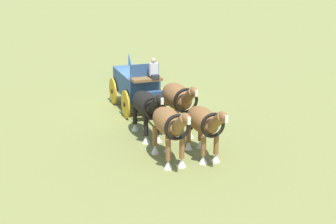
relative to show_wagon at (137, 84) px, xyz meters
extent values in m
plane|color=olive|center=(-0.14, -0.01, -1.20)|extent=(220.00, 220.00, 0.00)
cube|color=#2D4C7A|center=(-0.14, -0.01, 0.05)|extent=(2.96, 1.61, 1.05)
cube|color=brown|center=(1.54, 0.09, 0.62)|extent=(0.64, 1.33, 0.12)
cube|color=#2D4C7A|center=(1.94, 0.12, -0.13)|extent=(0.31, 1.16, 0.60)
cube|color=#2D4C7A|center=(1.24, 0.07, 0.95)|extent=(0.14, 1.29, 0.55)
cube|color=gold|center=(-0.14, -0.01, -0.58)|extent=(3.17, 0.36, 0.16)
cylinder|color=gold|center=(0.96, 0.88, -0.58)|extent=(1.24, 0.16, 1.24)
cylinder|color=black|center=(0.96, 0.88, -0.58)|extent=(0.21, 0.19, 0.20)
cylinder|color=gold|center=(1.06, -0.76, -0.58)|extent=(1.24, 0.16, 1.24)
cylinder|color=black|center=(1.06, -0.76, -0.58)|extent=(0.21, 0.19, 0.20)
cylinder|color=gold|center=(-1.34, 0.73, -0.58)|extent=(1.24, 0.16, 1.24)
cylinder|color=black|center=(-1.34, 0.73, -0.58)|extent=(0.21, 0.19, 0.20)
cylinder|color=gold|center=(-1.24, -0.90, -0.58)|extent=(1.24, 0.16, 1.24)
cylinder|color=black|center=(-1.24, -0.90, -0.58)|extent=(0.21, 0.19, 0.20)
cylinder|color=brown|center=(2.59, 0.16, -0.53)|extent=(2.60, 0.26, 0.10)
cube|color=#2D2D33|center=(1.64, 0.42, 0.76)|extent=(0.42, 0.34, 0.16)
cube|color=silver|center=(1.52, 0.41, 1.03)|extent=(0.26, 0.37, 0.55)
sphere|color=tan|center=(1.52, 0.41, 1.42)|extent=(0.22, 0.22, 0.22)
ellipsoid|color=brown|center=(3.45, 0.86, 0.32)|extent=(2.25, 1.13, 0.99)
cylinder|color=brown|center=(4.20, 1.19, -0.49)|extent=(0.18, 0.18, 0.77)
cone|color=silver|center=(4.20, 1.19, -1.03)|extent=(0.30, 0.30, 0.33)
cylinder|color=brown|center=(4.23, 0.64, -0.49)|extent=(0.18, 0.18, 0.77)
cone|color=silver|center=(4.23, 0.64, -1.03)|extent=(0.30, 0.30, 0.33)
cylinder|color=brown|center=(2.66, 1.09, -0.49)|extent=(0.18, 0.18, 0.77)
cone|color=silver|center=(2.66, 1.09, -1.03)|extent=(0.30, 0.30, 0.33)
cylinder|color=brown|center=(2.70, 0.54, -0.49)|extent=(0.18, 0.18, 0.77)
cone|color=silver|center=(2.70, 0.54, -1.03)|extent=(0.30, 0.30, 0.33)
cylinder|color=brown|center=(4.80, 0.95, 0.73)|extent=(0.96, 0.42, 0.81)
ellipsoid|color=brown|center=(5.17, 0.97, 0.98)|extent=(0.62, 0.30, 0.32)
cube|color=silver|center=(5.45, 0.99, 0.98)|extent=(0.07, 0.10, 0.24)
torus|color=black|center=(4.44, 0.93, 0.42)|extent=(0.18, 1.02, 1.01)
cylinder|color=black|center=(2.30, 0.79, 0.02)|extent=(0.14, 0.14, 0.80)
ellipsoid|color=black|center=(3.53, -0.43, 0.17)|extent=(2.20, 1.01, 0.88)
cylinder|color=black|center=(4.27, -0.15, -0.55)|extent=(0.18, 0.18, 0.69)
cone|color=silver|center=(4.27, -0.15, -1.05)|extent=(0.30, 0.30, 0.30)
cylinder|color=black|center=(4.30, -0.63, -0.55)|extent=(0.18, 0.18, 0.69)
cone|color=silver|center=(4.30, -0.63, -1.05)|extent=(0.30, 0.30, 0.30)
cylinder|color=black|center=(2.76, -0.24, -0.55)|extent=(0.18, 0.18, 0.69)
cone|color=silver|center=(2.76, -0.24, -1.05)|extent=(0.30, 0.30, 0.30)
cylinder|color=black|center=(2.79, -0.72, -0.55)|extent=(0.18, 0.18, 0.69)
cone|color=silver|center=(2.79, -0.72, -1.05)|extent=(0.30, 0.30, 0.30)
cylinder|color=black|center=(4.87, -0.35, 0.55)|extent=(0.96, 0.42, 0.81)
ellipsoid|color=black|center=(5.23, -0.33, 0.81)|extent=(0.62, 0.30, 0.32)
cube|color=silver|center=(5.51, -0.31, 0.81)|extent=(0.07, 0.10, 0.24)
torus|color=black|center=(4.50, -0.37, 0.27)|extent=(0.18, 0.91, 0.91)
cylinder|color=black|center=(2.41, -0.50, -0.13)|extent=(0.14, 0.14, 0.80)
ellipsoid|color=brown|center=(6.04, 1.03, 0.16)|extent=(2.05, 1.00, 0.87)
cylinder|color=brown|center=(6.73, 1.31, -0.56)|extent=(0.18, 0.18, 0.69)
cone|color=silver|center=(6.73, 1.31, -1.05)|extent=(0.30, 0.30, 0.29)
cylinder|color=brown|center=(6.76, 0.83, -0.56)|extent=(0.18, 0.18, 0.69)
cone|color=silver|center=(6.76, 0.83, -1.05)|extent=(0.30, 0.30, 0.29)
cylinder|color=brown|center=(5.33, 1.22, -0.56)|extent=(0.18, 0.18, 0.69)
cone|color=silver|center=(5.33, 1.22, -1.05)|extent=(0.30, 0.30, 0.29)
cylinder|color=brown|center=(5.36, 0.74, -0.56)|extent=(0.18, 0.18, 0.69)
cone|color=silver|center=(5.36, 0.74, -1.05)|extent=(0.30, 0.30, 0.29)
cylinder|color=brown|center=(7.31, 1.11, 0.54)|extent=(0.96, 0.42, 0.81)
ellipsoid|color=brown|center=(7.68, 1.13, 0.80)|extent=(0.62, 0.30, 0.32)
cube|color=silver|center=(7.96, 1.15, 0.80)|extent=(0.07, 0.10, 0.24)
torus|color=black|center=(6.94, 1.08, 0.26)|extent=(0.18, 0.91, 0.91)
cylinder|color=black|center=(5.00, 0.96, -0.14)|extent=(0.14, 0.14, 0.80)
ellipsoid|color=brown|center=(6.13, -0.27, 0.25)|extent=(2.11, 1.03, 0.90)
cylinder|color=brown|center=(6.83, 0.02, -0.51)|extent=(0.18, 0.18, 0.75)
cone|color=silver|center=(6.83, 0.02, -1.04)|extent=(0.30, 0.30, 0.32)
cylinder|color=brown|center=(6.86, -0.47, -0.51)|extent=(0.18, 0.18, 0.75)
cone|color=silver|center=(6.86, -0.47, -1.04)|extent=(0.30, 0.30, 0.32)
cylinder|color=brown|center=(5.39, -0.07, -0.51)|extent=(0.18, 0.18, 0.75)
cone|color=silver|center=(5.39, -0.07, -1.04)|extent=(0.30, 0.30, 0.32)
cylinder|color=brown|center=(5.42, -0.56, -0.51)|extent=(0.18, 0.18, 0.75)
cone|color=silver|center=(5.42, -0.56, -1.04)|extent=(0.30, 0.30, 0.32)
cylinder|color=brown|center=(7.42, -0.19, 0.64)|extent=(0.96, 0.42, 0.81)
ellipsoid|color=brown|center=(7.79, -0.16, 0.90)|extent=(0.62, 0.30, 0.32)
cube|color=silver|center=(8.07, -0.15, 0.90)|extent=(0.07, 0.10, 0.24)
torus|color=black|center=(7.05, -0.21, 0.35)|extent=(0.18, 0.94, 0.93)
cylinder|color=black|center=(5.05, -0.34, -0.05)|extent=(0.14, 0.14, 0.80)
cube|color=#1959B2|center=(-5.76, 0.90, -0.65)|extent=(3.17, 0.59, 1.10)
camera|label=1|loc=(22.52, -4.97, 6.11)|focal=55.53mm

